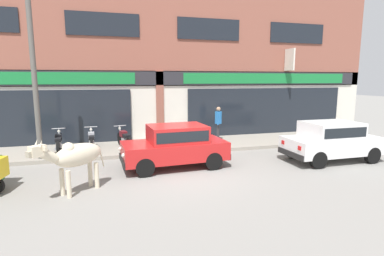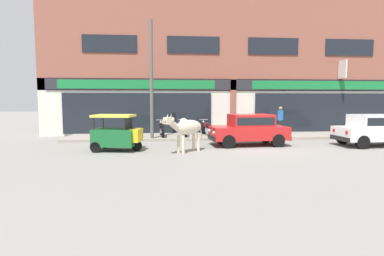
% 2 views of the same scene
% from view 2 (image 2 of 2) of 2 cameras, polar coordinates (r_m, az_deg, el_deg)
% --- Properties ---
extents(ground_plane, '(90.00, 90.00, 0.00)m').
position_cam_2_polar(ground_plane, '(13.86, 12.34, -3.60)').
color(ground_plane, gray).
extents(sidewalk, '(19.00, 2.84, 0.15)m').
position_cam_2_polar(sidewalk, '(17.30, 8.77, -1.53)').
color(sidewalk, gray).
rests_on(sidewalk, ground).
extents(shop_building, '(23.00, 1.40, 8.98)m').
position_cam_2_polar(shop_building, '(18.94, 7.73, 11.81)').
color(shop_building, '#8E5142').
rests_on(shop_building, ground).
extents(cow, '(1.77, 1.57, 1.61)m').
position_cam_2_polar(cow, '(12.13, -0.99, 0.05)').
color(cow, beige).
rests_on(cow, ground).
extents(car_0, '(3.63, 1.64, 1.46)m').
position_cam_2_polar(car_0, '(16.16, 31.57, -0.10)').
color(car_0, black).
rests_on(car_0, ground).
extents(car_1, '(3.69, 1.81, 1.46)m').
position_cam_2_polar(car_1, '(14.27, 10.85, -0.02)').
color(car_1, black).
rests_on(car_1, ground).
extents(auto_rickshaw, '(2.10, 1.45, 1.52)m').
position_cam_2_polar(auto_rickshaw, '(12.91, -14.07, -1.34)').
color(auto_rickshaw, black).
rests_on(auto_rickshaw, ground).
extents(motorcycle_0, '(0.52, 1.81, 0.88)m').
position_cam_2_polar(motorcycle_0, '(16.50, -5.77, -0.22)').
color(motorcycle_0, black).
rests_on(motorcycle_0, sidewalk).
extents(motorcycle_1, '(0.52, 1.81, 0.88)m').
position_cam_2_polar(motorcycle_1, '(16.61, -1.52, -0.16)').
color(motorcycle_1, black).
rests_on(motorcycle_1, sidewalk).
extents(motorcycle_2, '(0.68, 1.78, 0.88)m').
position_cam_2_polar(motorcycle_2, '(16.75, 2.98, -0.12)').
color(motorcycle_2, black).
rests_on(motorcycle_2, sidewalk).
extents(motorcycle_3, '(0.52, 1.81, 0.88)m').
position_cam_2_polar(motorcycle_3, '(16.87, 7.54, -0.12)').
color(motorcycle_3, black).
rests_on(motorcycle_3, sidewalk).
extents(pedestrian, '(0.32, 0.47, 1.60)m').
position_cam_2_polar(pedestrian, '(18.12, 16.48, 1.98)').
color(pedestrian, '#2D2D33').
rests_on(pedestrian, sidewalk).
extents(utility_pole, '(0.18, 0.18, 6.01)m').
position_cam_2_polar(utility_pole, '(15.61, -7.74, 9.07)').
color(utility_pole, '#595651').
rests_on(utility_pole, sidewalk).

